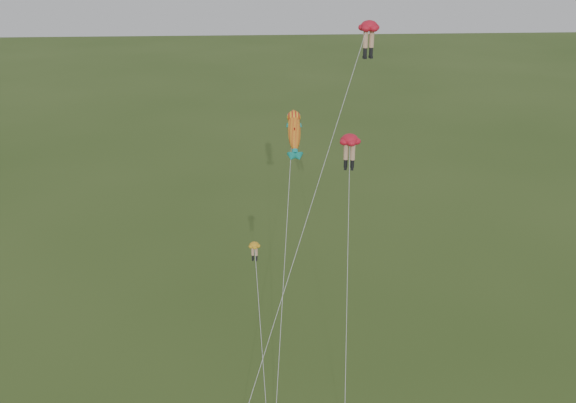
{
  "coord_description": "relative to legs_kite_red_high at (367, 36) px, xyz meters",
  "views": [
    {
      "loc": [
        -1.79,
        -30.72,
        26.62
      ],
      "look_at": [
        0.4,
        6.0,
        11.03
      ],
      "focal_mm": 40.0,
      "sensor_mm": 36.0,
      "label": 1
    }
  ],
  "objects": [
    {
      "name": "legs_kite_yellow",
      "position": [
        -7.43,
        -5.32,
        -13.13
      ],
      "size": [
        1.12,
        9.32,
        8.26
      ],
      "rotation": [
        0.0,
        0.0,
        -0.19
      ],
      "color": "gold",
      "rests_on": "ground"
    },
    {
      "name": "legs_kite_red_high",
      "position": [
        0.0,
        0.0,
        0.0
      ],
      "size": [
        9.81,
        14.35,
        21.36
      ],
      "rotation": [
        0.0,
        0.0,
        0.29
      ],
      "color": "red",
      "rests_on": "ground"
    },
    {
      "name": "fish_kite",
      "position": [
        -4.84,
        -3.04,
        -5.38
      ],
      "size": [
        2.31,
        11.0,
        16.5
      ],
      "rotation": [
        0.77,
        0.0,
        -0.02
      ],
      "color": "yellow",
      "rests_on": "ground"
    },
    {
      "name": "legs_kite_red_mid",
      "position": [
        -1.27,
        -2.75,
        -6.49
      ],
      "size": [
        2.38,
        12.05,
        14.72
      ],
      "rotation": [
        0.0,
        0.0,
        -0.2
      ],
      "color": "red",
      "rests_on": "ground"
    }
  ]
}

